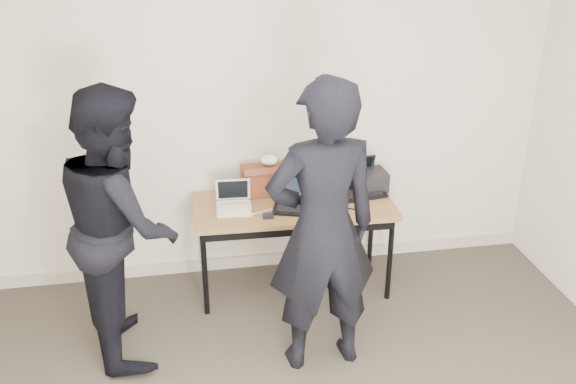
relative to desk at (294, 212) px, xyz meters
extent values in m
cube|color=beige|center=(-0.19, 0.42, 0.69)|extent=(4.50, 0.05, 2.70)
cube|color=olive|center=(0.00, 0.01, 0.04)|extent=(1.52, 0.69, 0.03)
cylinder|color=black|center=(-0.70, -0.23, -0.32)|extent=(0.04, 0.04, 0.68)
cylinder|color=black|center=(0.68, -0.27, -0.32)|extent=(0.04, 0.04, 0.68)
cylinder|color=black|center=(-0.68, 0.29, -0.32)|extent=(0.04, 0.04, 0.68)
cylinder|color=black|center=(0.70, 0.26, -0.32)|extent=(0.04, 0.04, 0.68)
cube|color=black|center=(-0.01, -0.27, -0.02)|extent=(1.40, 0.06, 0.06)
cube|color=beige|center=(-0.45, -0.02, 0.07)|extent=(0.27, 0.23, 0.03)
cube|color=white|center=(-0.45, -0.04, 0.09)|extent=(0.22, 0.13, 0.01)
cube|color=beige|center=(-0.44, 0.11, 0.18)|extent=(0.26, 0.06, 0.18)
cube|color=black|center=(-0.44, 0.10, 0.18)|extent=(0.22, 0.04, 0.15)
cube|color=beige|center=(-0.44, 0.09, 0.09)|extent=(0.23, 0.03, 0.01)
cube|color=black|center=(-0.02, -0.07, 0.07)|extent=(0.35, 0.30, 0.02)
cube|color=black|center=(-0.02, -0.10, 0.08)|extent=(0.27, 0.19, 0.01)
cube|color=black|center=(0.02, 0.06, 0.18)|extent=(0.30, 0.15, 0.21)
cube|color=#26333F|center=(0.02, 0.05, 0.18)|extent=(0.26, 0.12, 0.17)
cube|color=black|center=(0.02, 0.03, 0.08)|extent=(0.26, 0.09, 0.01)
cube|color=black|center=(0.55, 0.11, 0.07)|extent=(0.39, 0.31, 0.02)
cube|color=black|center=(0.55, 0.08, 0.09)|extent=(0.31, 0.18, 0.01)
cube|color=black|center=(0.52, 0.27, 0.20)|extent=(0.36, 0.14, 0.24)
cube|color=black|center=(0.52, 0.26, 0.20)|extent=(0.31, 0.11, 0.19)
cube|color=black|center=(0.53, 0.24, 0.08)|extent=(0.31, 0.07, 0.02)
cube|color=brown|center=(-0.18, 0.23, 0.18)|extent=(0.37, 0.18, 0.24)
cube|color=brown|center=(-0.18, 0.17, 0.28)|extent=(0.36, 0.10, 0.07)
cube|color=brown|center=(-0.02, 0.24, 0.16)|extent=(0.02, 0.10, 0.02)
ellipsoid|color=white|center=(-0.15, 0.23, 0.34)|extent=(0.13, 0.10, 0.08)
cube|color=black|center=(0.63, 0.19, 0.14)|extent=(0.28, 0.24, 0.15)
cube|color=black|center=(-0.22, -0.17, 0.07)|extent=(0.08, 0.06, 0.03)
cube|color=black|center=(0.52, -0.06, 0.06)|extent=(0.19, 0.20, 0.01)
cube|color=black|center=(0.21, 0.19, 0.06)|extent=(0.25, 0.03, 0.01)
cube|color=black|center=(-0.42, 0.07, 0.06)|extent=(0.22, 0.26, 0.01)
cube|color=silver|center=(-0.24, -0.07, 0.06)|extent=(0.27, 0.10, 0.01)
cube|color=black|center=(0.29, -0.06, 0.06)|extent=(0.28, 0.20, 0.01)
cube|color=silver|center=(-0.02, -0.11, 0.06)|extent=(0.18, 0.18, 0.01)
imported|color=black|center=(0.02, -0.87, 0.31)|extent=(0.75, 0.53, 1.94)
imported|color=black|center=(-1.22, -0.47, 0.25)|extent=(0.85, 1.00, 1.83)
cube|color=#BCB39C|center=(-0.19, 0.38, -0.61)|extent=(4.50, 0.03, 0.10)
camera|label=1|loc=(-0.78, -4.24, 2.14)|focal=40.00mm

